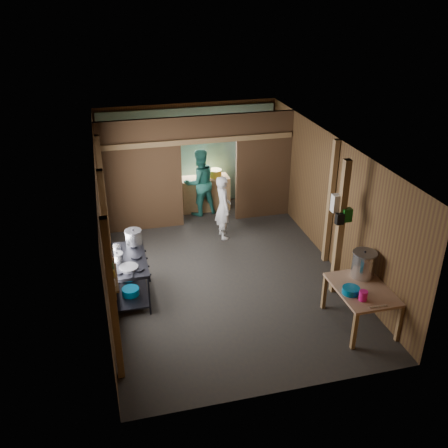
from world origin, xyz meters
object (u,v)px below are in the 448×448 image
object	(u,v)px
prep_table	(360,306)
pink_bucket	(363,296)
gas_range	(129,278)
stove_pot_large	(134,238)
stock_pot	(363,265)
cook	(223,207)
yellow_tub	(215,173)

from	to	relation	value
prep_table	pink_bucket	xyz separation A→B (m)	(-0.17, -0.30, 0.44)
gas_range	stove_pot_large	size ratio (longest dim) A/B	4.29
prep_table	stove_pot_large	size ratio (longest dim) A/B	3.76
gas_range	pink_bucket	distance (m)	4.11
prep_table	stock_pot	xyz separation A→B (m)	(0.17, 0.35, 0.58)
stock_pot	cook	world-z (taller)	cook
prep_table	pink_bucket	bearing A→B (deg)	-119.09
stock_pot	cook	distance (m)	3.71
gas_range	stove_pot_large	xyz separation A→B (m)	(0.17, 0.50, 0.55)
cook	gas_range	bearing A→B (deg)	128.50
gas_range	stock_pot	xyz separation A→B (m)	(3.88, -1.41, 0.53)
gas_range	stove_pot_large	distance (m)	0.76
pink_bucket	yellow_tub	world-z (taller)	yellow_tub
stock_pot	cook	bearing A→B (deg)	116.12
stock_pot	stove_pot_large	bearing A→B (deg)	152.87
stove_pot_large	stock_pot	world-z (taller)	stock_pot
prep_table	gas_range	bearing A→B (deg)	154.71
cook	yellow_tub	bearing A→B (deg)	-8.85
gas_range	cook	xyz separation A→B (m)	(2.25, 1.92, 0.32)
stove_pot_large	pink_bucket	size ratio (longest dim) A/B	1.95
stock_pot	pink_bucket	distance (m)	0.75
gas_range	yellow_tub	distance (m)	4.32
pink_bucket	yellow_tub	distance (m)	5.69
stove_pot_large	pink_bucket	world-z (taller)	stove_pot_large
prep_table	stove_pot_large	bearing A→B (deg)	147.58
gas_range	prep_table	bearing A→B (deg)	-25.29
gas_range	yellow_tub	size ratio (longest dim) A/B	4.16
prep_table	cook	xyz separation A→B (m)	(-1.46, 3.67, 0.37)
pink_bucket	stove_pot_large	bearing A→B (deg)	142.86
prep_table	cook	bearing A→B (deg)	111.70
stock_pot	yellow_tub	distance (m)	5.13
gas_range	prep_table	size ratio (longest dim) A/B	1.14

